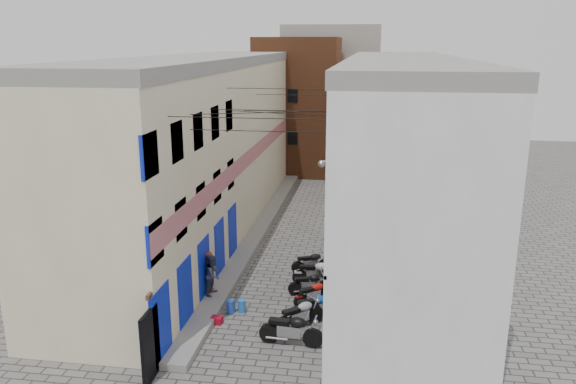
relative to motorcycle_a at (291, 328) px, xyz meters
The scene contains 21 objects.
ground 2.55m from the motorcycle_a, 121.22° to the right, with size 90.00×90.00×0.00m, color #5E5B58.
plinth 11.40m from the motorcycle_a, 107.01° to the left, with size 0.90×26.00×0.25m, color gray.
building_left 13.10m from the motorcycle_a, 120.02° to the left, with size 5.10×27.00×9.00m.
building_right 12.14m from the motorcycle_a, 71.14° to the left, with size 5.94×26.00×9.00m.
building_far_brick_left 26.46m from the motorcycle_a, 97.22° to the left, with size 6.00×6.00×10.00m, color brown.
building_far_brick_right 28.14m from the motorcycle_a, 86.47° to the left, with size 5.00×6.00×8.00m, color brown.
building_far_concrete 32.28m from the motorcycle_a, 92.30° to the left, with size 8.00×5.00×11.00m, color gray.
far_shopfront 23.13m from the motorcycle_a, 93.17° to the left, with size 2.00×0.30×2.40m, color black.
overhead_wires 8.63m from the motorcycle_a, 103.04° to the left, with size 5.80×13.02×1.32m.
motorcycle_a is the anchor object (origin of this frame).
motorcycle_b 1.16m from the motorcycle_a, 82.86° to the left, with size 0.63×1.98×1.15m, color #98989C, non-canonical shape.
motorcycle_c 2.00m from the motorcycle_a, 72.69° to the left, with size 0.59×1.88×1.09m, color #0B3FAF, non-canonical shape.
motorcycle_d 3.12m from the motorcycle_a, 82.50° to the left, with size 0.54×1.71×0.99m, color #B3130C, non-canonical shape.
motorcycle_e 3.92m from the motorcycle_a, 87.23° to the left, with size 0.56×1.77×1.03m, color black, non-canonical shape.
motorcycle_f 4.92m from the motorcycle_a, 86.10° to the left, with size 0.63×2.00×1.16m, color #B8B8BD, non-canonical shape.
motorcycle_g 6.13m from the motorcycle_a, 90.24° to the left, with size 0.55×1.75×1.01m, color black, non-canonical shape.
person_a 4.81m from the motorcycle_a, 139.26° to the left, with size 0.60×0.39×1.64m, color brown.
person_b 4.53m from the motorcycle_a, 140.11° to the left, with size 0.77×0.60×1.58m, color #383D54.
water_jug_near 3.21m from the motorcycle_a, 142.89° to the left, with size 0.32×0.32×0.50m, color #2147A5.
water_jug_far 3.01m from the motorcycle_a, 136.15° to the left, with size 0.30×0.30×0.47m, color blue.
red_crate 3.06m from the motorcycle_a, 159.73° to the left, with size 0.41×0.30×0.25m, color maroon.
Camera 1 is at (3.70, -14.31, 9.71)m, focal length 35.00 mm.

